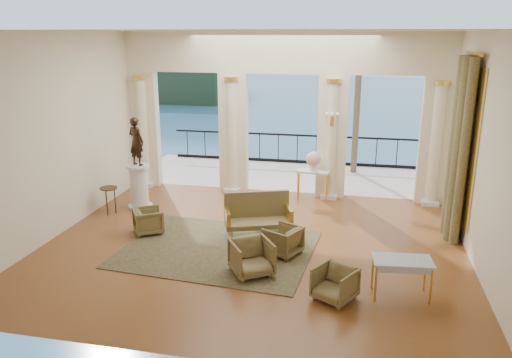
% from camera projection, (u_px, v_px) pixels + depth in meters
% --- Properties ---
extents(floor, '(9.00, 9.00, 0.00)m').
position_uv_depth(floor, '(253.00, 246.00, 10.86)').
color(floor, '#533215').
rests_on(floor, ground).
extents(room_walls, '(9.00, 9.00, 9.00)m').
position_uv_depth(room_walls, '(239.00, 124.00, 9.00)').
color(room_walls, white).
rests_on(room_walls, ground).
extents(arcade, '(9.00, 0.56, 4.50)m').
position_uv_depth(arcade, '(282.00, 104.00, 13.72)').
color(arcade, '#F1E5C1').
rests_on(arcade, ground).
extents(terrace, '(10.00, 3.60, 0.10)m').
position_uv_depth(terrace, '(291.00, 176.00, 16.32)').
color(terrace, '#B8AB9B').
rests_on(terrace, ground).
extents(balustrade, '(9.00, 0.06, 1.03)m').
position_uv_depth(balustrade, '(297.00, 152.00, 17.69)').
color(balustrade, black).
rests_on(balustrade, terrace).
extents(palm_tree, '(2.00, 2.00, 4.50)m').
position_uv_depth(palm_tree, '(360.00, 45.00, 15.50)').
color(palm_tree, '#4C3823').
rests_on(palm_tree, terrace).
extents(headland, '(22.00, 18.00, 6.00)m').
position_uv_depth(headland, '(167.00, 79.00, 83.38)').
color(headland, black).
rests_on(headland, sea).
extents(sea, '(160.00, 160.00, 0.00)m').
position_uv_depth(sea, '(346.00, 112.00, 68.86)').
color(sea, '#2C5785').
rests_on(sea, ground).
extents(curtain, '(0.33, 1.40, 4.09)m').
position_uv_depth(curtain, '(459.00, 150.00, 10.84)').
color(curtain, brown).
rests_on(curtain, ground).
extents(window_frame, '(0.04, 1.60, 3.40)m').
position_uv_depth(window_frame, '(469.00, 146.00, 10.78)').
color(window_frame, gold).
rests_on(window_frame, room_walls).
extents(wall_sconce, '(0.30, 0.11, 0.33)m').
position_uv_depth(wall_sconce, '(332.00, 120.00, 13.24)').
color(wall_sconce, gold).
rests_on(wall_sconce, arcade).
extents(rug, '(4.20, 3.39, 0.02)m').
position_uv_depth(rug, '(218.00, 249.00, 10.69)').
color(rug, '#2D3318').
rests_on(rug, ground).
extents(armchair_a, '(0.98, 0.97, 0.75)m').
position_uv_depth(armchair_a, '(252.00, 256.00, 9.50)').
color(armchair_a, '#483D1F').
rests_on(armchair_a, ground).
extents(armchair_b, '(0.85, 0.83, 0.66)m').
position_uv_depth(armchair_b, '(335.00, 282.00, 8.60)').
color(armchair_b, '#483D1F').
rests_on(armchair_b, ground).
extents(armchair_c, '(0.84, 0.86, 0.67)m').
position_uv_depth(armchair_c, '(283.00, 239.00, 10.37)').
color(armchair_c, '#483D1F').
rests_on(armchair_c, ground).
extents(armchair_d, '(0.83, 0.84, 0.64)m').
position_uv_depth(armchair_d, '(148.00, 220.00, 11.49)').
color(armchair_d, '#483D1F').
rests_on(armchair_d, ground).
extents(settee, '(1.62, 1.11, 0.99)m').
position_uv_depth(settee, '(258.00, 215.00, 11.32)').
color(settee, '#483D1F').
rests_on(settee, ground).
extents(game_table, '(1.07, 0.65, 0.70)m').
position_uv_depth(game_table, '(402.00, 263.00, 8.63)').
color(game_table, '#A4BECD').
rests_on(game_table, ground).
extents(pedestal, '(0.64, 0.64, 1.17)m').
position_uv_depth(pedestal, '(139.00, 187.00, 13.08)').
color(pedestal, silver).
rests_on(pedestal, ground).
extents(statue, '(0.53, 0.44, 1.25)m').
position_uv_depth(statue, '(136.00, 141.00, 12.73)').
color(statue, black).
rests_on(statue, pedestal).
extents(console_table, '(0.92, 0.46, 0.84)m').
position_uv_depth(console_table, '(313.00, 176.00, 13.65)').
color(console_table, silver).
rests_on(console_table, ground).
extents(urn, '(0.41, 0.41, 0.54)m').
position_uv_depth(urn, '(313.00, 160.00, 13.53)').
color(urn, white).
rests_on(urn, console_table).
extents(side_table, '(0.43, 0.43, 0.70)m').
position_uv_depth(side_table, '(109.00, 191.00, 12.62)').
color(side_table, black).
rests_on(side_table, ground).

